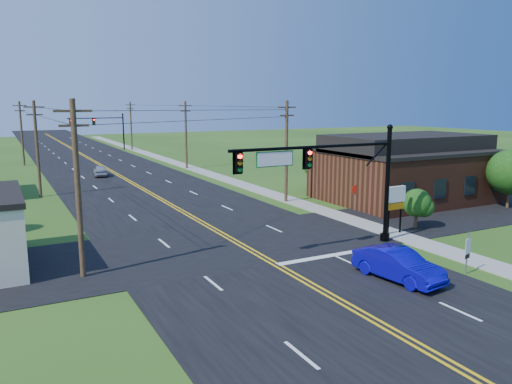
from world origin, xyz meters
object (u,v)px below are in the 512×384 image
stop_sign (356,192)px  blue_car (398,265)px  signal_mast_main (330,173)px  route_sign (468,250)px  signal_mast_far (99,126)px

stop_sign → blue_car: bearing=-107.9°
signal_mast_main → route_sign: size_ratio=5.08×
signal_mast_main → blue_car: signal_mast_main is taller
signal_mast_far → blue_car: size_ratio=2.29×
signal_mast_far → signal_mast_main: bearing=-90.1°
route_sign → stop_sign: route_sign is taller
route_sign → stop_sign: 15.72m
stop_sign → signal_mast_main: bearing=-123.0°
blue_car → stop_sign: stop_sign is taller
blue_car → route_sign: route_sign is taller
signal_mast_main → stop_sign: 12.35m
signal_mast_far → blue_car: (-0.04, -77.82, -3.75)m
blue_car → stop_sign: bearing=50.6°
blue_car → route_sign: (3.84, -0.96, 0.50)m
signal_mast_main → signal_mast_far: (0.10, 72.00, -0.20)m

